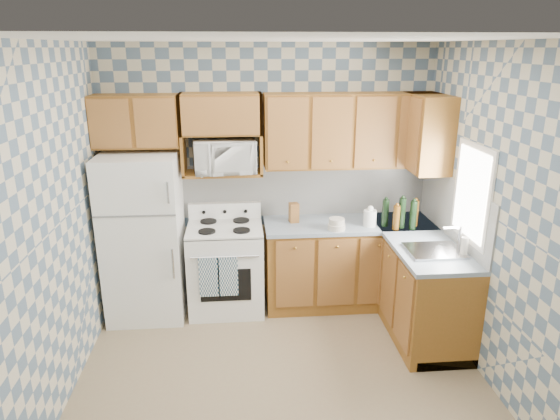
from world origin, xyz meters
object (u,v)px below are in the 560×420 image
object	(u,v)px
microwave	(224,156)
electric_kettle	(370,218)
refrigerator	(144,237)
stove_body	(226,269)

from	to	relation	value
microwave	electric_kettle	xyz separation A→B (m)	(1.45, -0.25, -0.61)
refrigerator	electric_kettle	size ratio (longest dim) A/B	10.16
microwave	stove_body	bearing A→B (deg)	-103.70
electric_kettle	stove_body	bearing A→B (deg)	175.60
microwave	refrigerator	bearing A→B (deg)	-176.71
refrigerator	microwave	distance (m)	1.14
refrigerator	stove_body	xyz separation A→B (m)	(0.80, 0.03, -0.39)
stove_body	electric_kettle	size ratio (longest dim) A/B	5.44
stove_body	refrigerator	bearing A→B (deg)	-178.22
refrigerator	microwave	world-z (taller)	microwave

